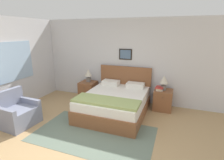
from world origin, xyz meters
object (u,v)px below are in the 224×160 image
bed (115,102)px  nightstand_near_window (88,90)px  nightstand_by_door (163,100)px  table_lamp_by_door (164,81)px  armchair (17,113)px  table_lamp_near_window (88,74)px

bed → nightstand_near_window: bearing=149.0°
nightstand_by_door → table_lamp_by_door: bearing=121.5°
armchair → nightstand_near_window: bearing=163.3°
table_lamp_near_window → armchair: bearing=-110.7°
table_lamp_by_door → nightstand_near_window: bearing=-179.5°
nightstand_near_window → nightstand_by_door: 2.44m
bed → nightstand_by_door: bed is taller
armchair → table_lamp_by_door: bearing=127.7°
table_lamp_near_window → nightstand_near_window: bearing=-122.5°
bed → armchair: bearing=-145.1°
nightstand_by_door → table_lamp_near_window: size_ratio=1.38×
nightstand_by_door → table_lamp_by_door: table_lamp_by_door is taller
armchair → nightstand_by_door: (3.24, 2.14, 0.01)m
nightstand_by_door → table_lamp_near_window: (-2.42, 0.02, 0.56)m
bed → table_lamp_by_door: bed is taller
bed → table_lamp_near_window: size_ratio=4.74×
nightstand_near_window → table_lamp_by_door: bearing=0.5°
bed → table_lamp_by_door: size_ratio=4.74×
table_lamp_near_window → nightstand_by_door: bearing=-0.5°
armchair → nightstand_near_window: (0.80, 2.14, 0.01)m
armchair → nightstand_by_door: 3.88m
bed → nightstand_by_door: size_ratio=3.43×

